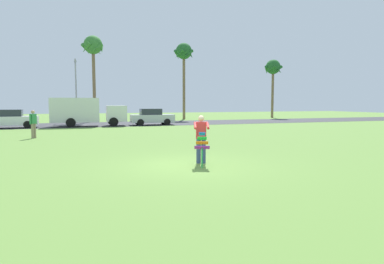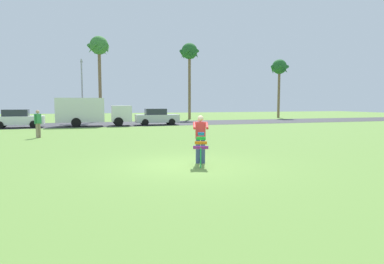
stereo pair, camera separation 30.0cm
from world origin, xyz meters
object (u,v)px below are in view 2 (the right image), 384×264
at_px(parked_car_white, 18,119).
at_px(palm_tree_right_near, 99,50).
at_px(kite_held, 201,144).
at_px(parked_truck_white_box, 90,111).
at_px(palm_tree_centre_far, 189,55).
at_px(person_walker_near, 38,123).
at_px(person_kite_flyer, 200,137).
at_px(palm_tree_far_left, 279,69).
at_px(streetlight_pole, 82,86).
at_px(parked_car_silver, 157,117).

height_order(parked_car_white, palm_tree_right_near, palm_tree_right_near).
height_order(kite_held, parked_truck_white_box, parked_truck_white_box).
relative_size(palm_tree_centre_far, person_walker_near, 5.77).
relative_size(parked_car_white, parked_truck_white_box, 0.63).
bearing_deg(person_kite_flyer, palm_tree_far_left, 53.50).
relative_size(person_kite_flyer, streetlight_pole, 0.25).
bearing_deg(person_walker_near, parked_car_white, 106.66).
distance_m(parked_truck_white_box, palm_tree_far_left, 28.81).
relative_size(kite_held, parked_car_white, 0.27).
bearing_deg(parked_truck_white_box, palm_tree_far_left, 20.71).
bearing_deg(streetlight_pole, palm_tree_right_near, 30.46).
relative_size(parked_car_white, palm_tree_centre_far, 0.43).
distance_m(parked_car_white, palm_tree_right_near, 13.30).
height_order(parked_truck_white_box, parked_car_silver, parked_truck_white_box).
xyz_separation_m(parked_car_silver, palm_tree_right_near, (-5.03, 8.13, 7.55)).
bearing_deg(palm_tree_far_left, parked_car_silver, -153.60).
distance_m(parked_car_white, palm_tree_centre_far, 22.59).
relative_size(kite_held, palm_tree_centre_far, 0.12).
xyz_separation_m(parked_car_silver, palm_tree_far_left, (20.13, 9.99, 6.25)).
relative_size(person_kite_flyer, palm_tree_right_near, 0.18).
distance_m(parked_car_white, streetlight_pole, 9.36).
relative_size(person_kite_flyer, parked_car_white, 0.41).
distance_m(person_kite_flyer, parked_car_white, 22.99).
distance_m(person_kite_flyer, person_walker_near, 13.19).
distance_m(person_kite_flyer, palm_tree_right_near, 30.01).
relative_size(palm_tree_far_left, streetlight_pole, 1.20).
relative_size(palm_tree_far_left, person_walker_near, 4.88).
bearing_deg(person_kite_flyer, palm_tree_centre_far, 73.39).
height_order(kite_held, parked_car_white, parked_car_white).
height_order(person_kite_flyer, palm_tree_far_left, palm_tree_far_left).
bearing_deg(streetlight_pole, palm_tree_centre_far, 12.15).
distance_m(kite_held, palm_tree_far_left, 39.56).
xyz_separation_m(parked_car_white, streetlight_pole, (5.35, 6.97, 3.22)).
distance_m(person_kite_flyer, parked_truck_white_box, 21.18).
bearing_deg(palm_tree_right_near, palm_tree_far_left, 4.23).
distance_m(kite_held, parked_car_white, 23.52).
relative_size(parked_car_silver, palm_tree_centre_far, 0.42).
bearing_deg(palm_tree_far_left, parked_car_white, -162.90).
bearing_deg(kite_held, palm_tree_centre_far, 73.36).
bearing_deg(palm_tree_right_near, streetlight_pole, -149.54).
height_order(parked_truck_white_box, streetlight_pole, streetlight_pole).
xyz_separation_m(parked_truck_white_box, parked_car_silver, (6.31, 0.00, -0.64)).
distance_m(person_kite_flyer, palm_tree_centre_far, 32.93).
distance_m(parked_car_silver, person_walker_near, 13.48).
height_order(parked_car_silver, streetlight_pole, streetlight_pole).
distance_m(parked_truck_white_box, palm_tree_centre_far, 17.60).
xyz_separation_m(kite_held, streetlight_pole, (-4.08, 28.51, 3.21)).
xyz_separation_m(parked_car_silver, streetlight_pole, (-7.01, 6.97, 3.22)).
distance_m(palm_tree_far_left, person_walker_near, 36.01).
relative_size(palm_tree_centre_far, streetlight_pole, 1.43).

